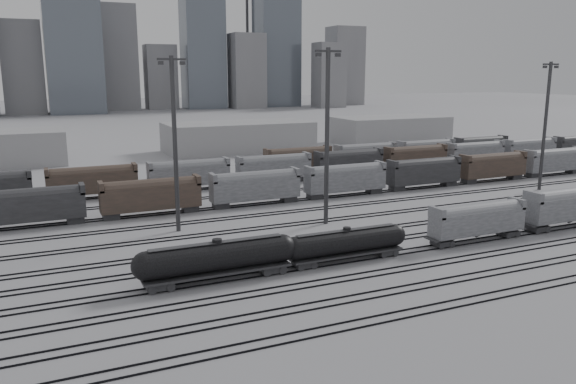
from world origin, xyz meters
name	(u,v)px	position (x,y,z in m)	size (l,w,h in m)	color
ground	(419,253)	(0.00, 0.00, 0.00)	(900.00, 900.00, 0.00)	#B4B4B9
tracks	(347,219)	(0.00, 17.50, 0.08)	(220.00, 71.50, 0.16)	black
tank_car_a	(217,258)	(-25.02, 1.00, 2.52)	(17.62, 2.94, 4.36)	#242427
tank_car_b	(347,243)	(-9.59, 1.00, 2.24)	(15.68, 2.61, 3.87)	#242427
hopper_car_a	(478,218)	(9.72, 1.00, 3.04)	(13.76, 2.73, 4.92)	#242427
hopper_car_b	(571,204)	(26.53, 1.00, 3.40)	(15.37, 3.05, 5.50)	#242427
light_mast_b	(175,141)	(-24.34, 21.56, 12.49)	(3.77, 0.60, 23.55)	#363639
light_mast_c	(327,133)	(-3.93, 16.74, 13.13)	(3.96, 0.63, 24.75)	#363639
light_mast_d	(545,123)	(43.75, 21.74, 12.38)	(3.73, 0.60, 23.34)	#363639
bg_string_near	(345,180)	(8.00, 32.00, 2.80)	(151.00, 3.00, 5.60)	gray
bg_string_mid	(349,163)	(18.00, 48.00, 2.80)	(151.00, 3.00, 5.60)	#242427
bg_string_far	(396,154)	(35.50, 56.00, 2.80)	(66.00, 3.00, 5.60)	brown
warehouse_mid	(238,137)	(10.00, 95.00, 4.00)	(40.00, 18.00, 8.00)	#A1A1A4
warehouse_right	(389,130)	(60.00, 95.00, 4.00)	(35.00, 18.00, 8.00)	#A1A1A4
skyline	(130,49)	(10.84, 280.00, 34.73)	(316.00, 22.40, 95.00)	gray
crane_left	(49,8)	(-28.74, 305.00, 57.39)	(42.00, 1.80, 100.00)	#363639
crane_right	(249,17)	(91.26, 305.00, 57.39)	(42.00, 1.80, 100.00)	#363639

